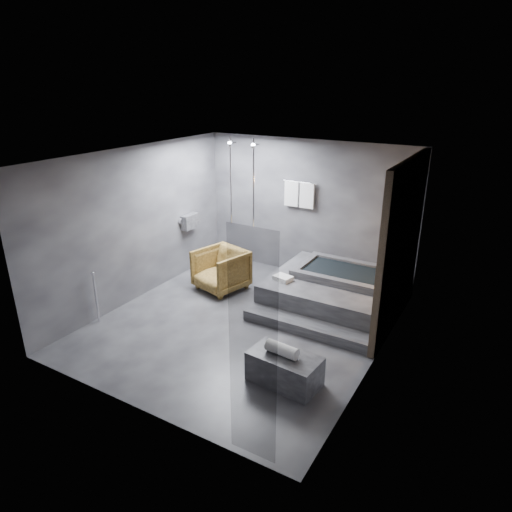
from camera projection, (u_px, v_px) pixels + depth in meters
The scene contains 7 objects.
room at pixel (271, 225), 7.14m from camera, with size 5.00×5.04×2.82m.
tub_deck at pixel (333, 291), 8.34m from camera, with size 2.20×2.00×0.50m, color #2E2E30.
tub_step at pixel (306, 327), 7.44m from camera, with size 2.20×0.36×0.18m, color #2E2E30.
concrete_bench at pixel (285, 369), 6.16m from camera, with size 0.96×0.53×0.43m, color #303032.
driftwood_chair at pixel (221, 270), 8.87m from camera, with size 0.87×0.89×0.81m, color #463111.
rolled_towel at pixel (282, 349), 6.06m from camera, with size 0.16×0.16×0.46m, color white.
deck_towel at pixel (283, 278), 8.17m from camera, with size 0.31×0.23×0.08m, color silver.
Camera 1 is at (3.63, -5.77, 3.87)m, focal length 32.00 mm.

